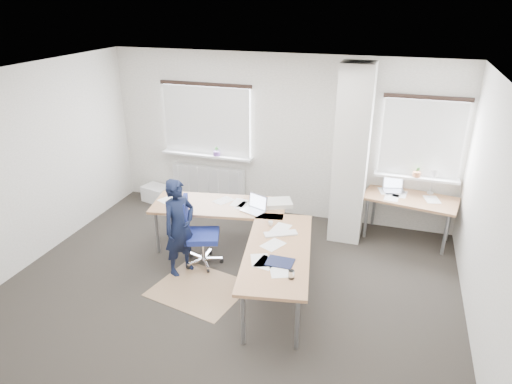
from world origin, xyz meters
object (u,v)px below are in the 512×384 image
(task_chair, at_px, (200,246))
(person, at_px, (179,227))
(desk_side, at_px, (410,200))
(desk_main, at_px, (249,227))

(task_chair, height_order, person, person)
(task_chair, bearing_deg, desk_side, 12.06)
(desk_side, relative_size, person, 1.07)
(task_chair, relative_size, person, 0.75)
(desk_side, xyz_separation_m, person, (-3.03, -1.96, 0.02))
(desk_main, distance_m, desk_side, 2.69)
(desk_side, bearing_deg, desk_main, -132.36)
(desk_main, xyz_separation_m, person, (-0.90, -0.32, 0.01))
(task_chair, bearing_deg, person, -143.70)
(desk_side, bearing_deg, person, -137.11)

